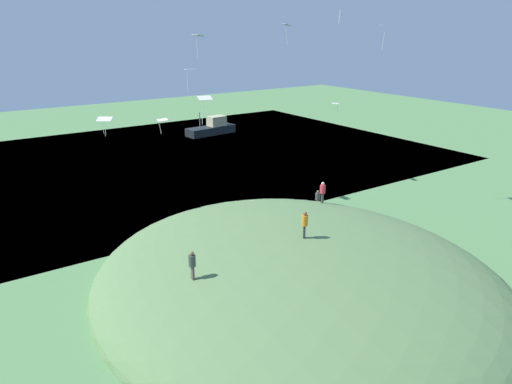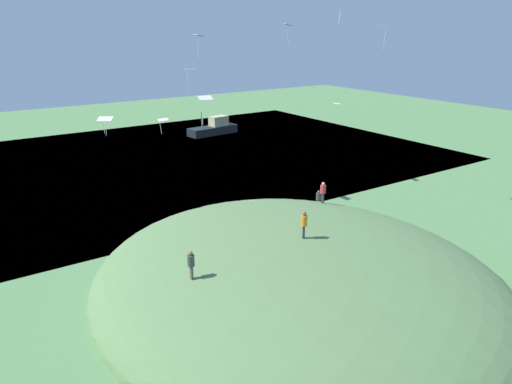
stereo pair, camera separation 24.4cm
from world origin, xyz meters
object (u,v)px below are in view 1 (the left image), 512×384
Objects in this scene: person_on_hilltop at (192,262)px; kite_2 at (382,28)px; boat_on_lake at (212,128)px; kite_1 at (190,71)px; kite_10 at (287,26)px; kite_4 at (107,119)px; person_with_child at (305,221)px; person_walking_path at (323,190)px; kite_11 at (336,104)px; kite_9 at (104,119)px; kite_6 at (205,99)px; kite_5 at (162,120)px; mooring_post at (277,208)px; person_watching_kites at (318,197)px; kite_3 at (199,36)px.

person_on_hilltop is 28.12m from kite_2.
boat_on_lake is 41.30m from kite_1.
kite_4 is at bearing -87.02° from kite_10.
person_with_child is 9.67m from person_walking_path.
kite_11 is at bearing 153.77° from kite_2.
kite_9 is at bearing -109.27° from person_with_child.
boat_on_lake is at bearing 149.73° from kite_6.
kite_5 is at bearing 54.69° from kite_4.
person_with_child reaches higher than boat_on_lake.
person_on_hilltop is at bearing -52.13° from mooring_post.
kite_4 is (-17.49, 1.58, 5.26)m from person_on_hilltop.
person_walking_path is at bearing 52.22° from kite_1.
person_on_hilltop is at bearing 55.33° from person_watching_kites.
kite_3 is (-9.41, -13.14, -0.68)m from kite_2.
kite_6 is at bearing -126.36° from boat_on_lake.
person_watching_kites is at bearing -110.29° from kite_2.
person_on_hilltop is 16.94m from kite_1.
kite_1 reaches higher than person_on_hilltop.
kite_4 is 1.19× the size of mooring_post.
boat_on_lake is 6.04× the size of kite_9.
kite_1 is at bearing -91.91° from kite_6.
kite_9 reaches higher than kite_11.
kite_9 is 0.70× the size of kite_10.
kite_1 is at bearing 45.99° from kite_4.
kite_1 reaches higher than person_walking_path.
kite_6 is (-12.44, 7.96, 6.97)m from person_on_hilltop.
kite_2 is 1.07× the size of kite_10.
person_on_hilltop is 18.34m from kite_4.
person_on_hilltop is 18.85m from mooring_post.
kite_3 is at bearing -92.26° from person_walking_path.
kite_4 reaches higher than person_walking_path.
person_watching_kites is 20.25m from kite_4.
kite_6 is at bearing -25.65° from kite_3.
kite_4 is at bearing -63.25° from person_walking_path.
kite_11 is at bearing 101.16° from kite_5.
boat_on_lake is 6.74× the size of mooring_post.
kite_11 is (-9.14, 10.48, 6.80)m from person_watching_kites.
mooring_post is at bearing -41.32° from kite_10.
kite_5 reaches higher than person_watching_kites.
kite_9 reaches higher than kite_4.
kite_4 is 0.66× the size of kite_6.
person_on_hilltop is 16.33m from kite_6.
kite_9 is at bearing -82.50° from kite_11.
kite_3 is at bearing -148.72° from mooring_post.
person_on_hilltop is 23.92m from kite_3.
person_with_child is at bearing -34.63° from kite_10.
kite_11 is (-7.14, 21.23, -3.06)m from kite_6.
person_walking_path is (-6.30, 7.27, -1.00)m from person_with_child.
person_on_hilltop is 1.25× the size of kite_9.
kite_2 is at bearing 54.40° from kite_3.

